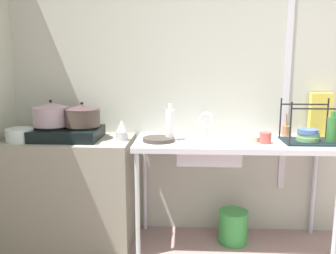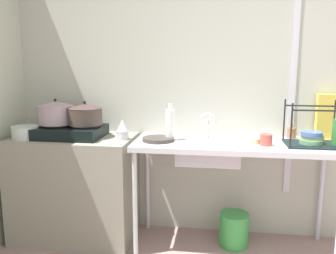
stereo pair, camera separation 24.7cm
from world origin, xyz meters
name	(u,v)px [view 2 (the right image)]	position (x,y,z in m)	size (l,w,h in m)	color
wall_back	(277,82)	(0.00, 1.93, 1.29)	(5.12, 0.10, 2.58)	#B6B7AA
wall_metal_strip	(294,66)	(0.11, 1.87, 1.42)	(0.05, 0.01, 2.07)	silver
counter_concrete	(75,188)	(-1.62, 1.60, 0.43)	(0.97, 0.55, 0.85)	gray
counter_sink	(234,151)	(-0.34, 1.60, 0.78)	(1.51, 0.55, 0.85)	silver
stove	(71,131)	(-1.63, 1.60, 0.90)	(0.51, 0.40, 0.11)	black
pot_on_left_burner	(56,113)	(-1.75, 1.60, 1.05)	(0.28, 0.28, 0.20)	#A7909D
pot_on_right_burner	(85,114)	(-1.51, 1.60, 1.04)	(0.27, 0.27, 0.19)	#443931
pot_beside_stove	(26,132)	(-1.96, 1.49, 0.90)	(0.21, 0.21, 0.10)	silver
percolator	(123,130)	(-1.20, 1.58, 0.93)	(0.09, 0.09, 0.16)	silver
sink_basin	(208,152)	(-0.53, 1.59, 0.77)	(0.48, 0.29, 0.16)	silver
faucet	(208,122)	(-0.55, 1.73, 0.98)	(0.12, 0.07, 0.20)	silver
frying_pan	(158,139)	(-0.91, 1.56, 0.87)	(0.24, 0.24, 0.03)	#3F3733
dish_rack	(312,139)	(0.21, 1.58, 0.90)	(0.38, 0.29, 0.32)	black
cup_by_rack	(266,140)	(-0.12, 1.53, 0.89)	(0.09, 0.09, 0.08)	#C54D44
small_bowl_on_drainboard	(252,140)	(-0.21, 1.61, 0.87)	(0.13, 0.13, 0.04)	beige
bottle_by_sink	(170,124)	(-0.83, 1.60, 0.98)	(0.07, 0.07, 0.28)	white
cereal_box	(328,117)	(0.38, 1.82, 1.03)	(0.17, 0.07, 0.35)	#E4C947
utensil_jar	(292,133)	(0.11, 1.82, 0.90)	(0.07, 0.07, 0.19)	#976642
bucket_on_floor	(234,229)	(-0.32, 1.64, 0.13)	(0.23, 0.23, 0.26)	green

